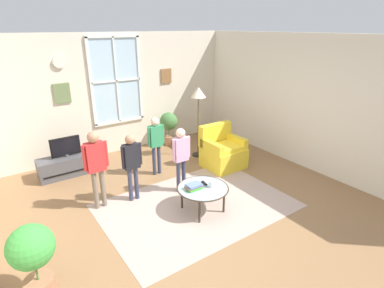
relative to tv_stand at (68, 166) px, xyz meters
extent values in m
cube|color=olive|center=(1.34, -2.56, -0.21)|extent=(6.26, 6.98, 0.02)
cube|color=beige|center=(1.34, 0.69, 1.14)|extent=(5.66, 0.12, 2.67)
cube|color=silver|center=(1.38, 0.62, 1.46)|extent=(1.12, 0.02, 1.86)
cube|color=white|center=(1.38, 0.60, 2.39)|extent=(1.18, 0.04, 0.06)
cube|color=white|center=(1.38, 0.60, 0.53)|extent=(1.18, 0.04, 0.06)
cube|color=white|center=(0.82, 0.60, 1.46)|extent=(0.06, 0.04, 1.86)
cube|color=white|center=(1.94, 0.60, 1.46)|extent=(0.06, 0.04, 1.86)
cube|color=white|center=(1.38, 0.60, 1.46)|extent=(0.03, 0.04, 1.86)
cube|color=white|center=(1.38, 0.60, 1.46)|extent=(1.12, 0.04, 0.03)
cube|color=#667A4C|center=(0.22, 0.61, 1.32)|extent=(0.32, 0.03, 0.40)
cube|color=olive|center=(2.65, 0.61, 1.45)|extent=(0.28, 0.03, 0.34)
cylinder|color=silver|center=(0.25, 0.60, 1.94)|extent=(0.24, 0.04, 0.24)
cube|color=beige|center=(4.23, -2.56, 1.14)|extent=(0.12, 6.38, 2.67)
cube|color=tan|center=(1.43, -2.39, -0.19)|extent=(3.02, 2.12, 0.01)
cube|color=#4C4C51|center=(0.00, 0.00, 0.00)|extent=(1.12, 0.41, 0.39)
cube|color=black|center=(0.00, -0.21, -0.06)|extent=(1.01, 0.02, 0.02)
cylinder|color=#4C4C4C|center=(0.00, 0.00, 0.22)|extent=(0.08, 0.08, 0.05)
cube|color=black|center=(0.00, 0.00, 0.41)|extent=(0.56, 0.05, 0.37)
cube|color=black|center=(0.00, -0.03, 0.41)|extent=(0.52, 0.01, 0.33)
cube|color=yellow|center=(2.77, -1.48, 0.01)|extent=(0.76, 0.72, 0.42)
cube|color=yellow|center=(2.77, -1.18, 0.45)|extent=(0.76, 0.16, 0.45)
cube|color=yellow|center=(2.45, -1.48, 0.32)|extent=(0.12, 0.65, 0.20)
cube|color=yellow|center=(3.09, -1.48, 0.32)|extent=(0.12, 0.65, 0.20)
cube|color=yellow|center=(2.77, -1.53, 0.26)|extent=(0.61, 0.50, 0.08)
cylinder|color=#99B2B7|center=(1.43, -2.55, 0.21)|extent=(0.80, 0.80, 0.02)
torus|color=#3F3328|center=(1.43, -2.55, 0.21)|extent=(0.82, 0.82, 0.02)
cylinder|color=#33281E|center=(1.19, -2.31, 0.00)|extent=(0.04, 0.04, 0.39)
cylinder|color=#33281E|center=(1.67, -2.31, 0.00)|extent=(0.04, 0.04, 0.39)
cylinder|color=#33281E|center=(1.19, -2.78, 0.00)|extent=(0.04, 0.04, 0.39)
cylinder|color=#33281E|center=(1.67, -2.78, 0.00)|extent=(0.04, 0.04, 0.39)
cube|color=green|center=(1.29, -2.50, 0.23)|extent=(0.23, 0.16, 0.03)
cube|color=#836951|center=(1.29, -2.50, 0.26)|extent=(0.27, 0.15, 0.03)
cube|color=#647BC3|center=(1.29, -2.50, 0.29)|extent=(0.23, 0.17, 0.03)
cylinder|color=white|center=(1.55, -2.61, 0.27)|extent=(0.09, 0.09, 0.11)
cube|color=black|center=(1.52, -2.46, 0.22)|extent=(0.06, 0.14, 0.02)
cube|color=black|center=(1.38, -2.38, 0.22)|extent=(0.06, 0.14, 0.02)
cylinder|color=#333851|center=(1.43, -1.82, 0.10)|extent=(0.07, 0.07, 0.60)
cylinder|color=#333851|center=(1.55, -1.82, 0.10)|extent=(0.07, 0.07, 0.60)
cube|color=#DB9EBC|center=(1.49, -1.82, 0.61)|extent=(0.26, 0.13, 0.42)
sphere|color=beige|center=(1.49, -1.82, 0.91)|extent=(0.16, 0.16, 0.16)
cylinder|color=#DB9EBC|center=(1.34, -1.84, 0.63)|extent=(0.05, 0.05, 0.38)
cylinder|color=#DB9EBC|center=(1.64, -1.84, 0.63)|extent=(0.05, 0.05, 0.38)
cylinder|color=#333851|center=(1.41, -0.97, 0.10)|extent=(0.07, 0.07, 0.59)
cylinder|color=#333851|center=(1.52, -0.97, 0.10)|extent=(0.07, 0.07, 0.59)
cube|color=#338C59|center=(1.46, -0.97, 0.61)|extent=(0.26, 0.13, 0.42)
sphere|color=beige|center=(1.46, -0.97, 0.90)|extent=(0.16, 0.16, 0.16)
cylinder|color=#338C59|center=(1.31, -0.99, 0.63)|extent=(0.05, 0.05, 0.38)
cylinder|color=#338C59|center=(1.61, -0.99, 0.63)|extent=(0.05, 0.05, 0.38)
cylinder|color=#333851|center=(0.61, -1.61, 0.10)|extent=(0.07, 0.07, 0.59)
cylinder|color=#333851|center=(0.72, -1.61, 0.10)|extent=(0.07, 0.07, 0.59)
cube|color=black|center=(0.67, -1.61, 0.61)|extent=(0.26, 0.13, 0.42)
sphere|color=#A87A5B|center=(0.67, -1.61, 0.90)|extent=(0.16, 0.16, 0.16)
cylinder|color=black|center=(0.52, -1.63, 0.63)|extent=(0.05, 0.05, 0.38)
cylinder|color=black|center=(0.82, -1.63, 0.63)|extent=(0.05, 0.05, 0.38)
cylinder|color=#726656|center=(0.05, -1.51, 0.13)|extent=(0.08, 0.08, 0.66)
cylinder|color=#726656|center=(0.18, -1.51, 0.13)|extent=(0.08, 0.08, 0.66)
cube|color=red|center=(0.12, -1.51, 0.70)|extent=(0.28, 0.15, 0.47)
sphere|color=#A87A5B|center=(0.12, -1.51, 1.02)|extent=(0.18, 0.18, 0.18)
cylinder|color=red|center=(-0.05, -1.53, 0.72)|extent=(0.06, 0.06, 0.42)
cylinder|color=red|center=(0.28, -1.53, 0.72)|extent=(0.06, 0.06, 0.42)
cylinder|color=#9E6B4C|center=(2.49, 0.28, -0.09)|extent=(0.24, 0.24, 0.22)
cylinder|color=#4C7238|center=(2.49, 0.28, 0.11)|extent=(0.02, 0.02, 0.17)
sphere|color=#43753C|center=(2.49, 0.28, 0.42)|extent=(0.43, 0.43, 0.43)
cylinder|color=#9E6B4C|center=(-1.04, -2.87, -0.09)|extent=(0.32, 0.32, 0.22)
cylinder|color=#4C7238|center=(-1.04, -2.87, 0.12)|extent=(0.02, 0.02, 0.19)
sphere|color=green|center=(-1.04, -2.87, 0.46)|extent=(0.48, 0.48, 0.48)
cylinder|color=black|center=(2.69, -0.68, -0.18)|extent=(0.26, 0.26, 0.03)
cylinder|color=brown|center=(2.69, -0.68, 0.49)|extent=(0.03, 0.03, 1.36)
cone|color=beige|center=(2.69, -0.68, 1.27)|extent=(0.32, 0.32, 0.22)
camera|label=1|loc=(-1.14, -5.94, 2.59)|focal=28.71mm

